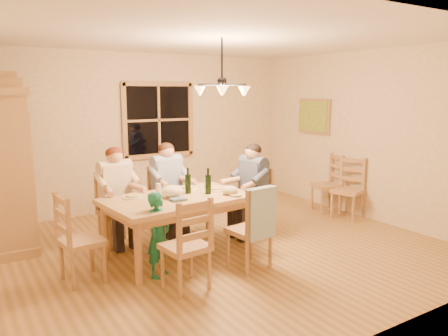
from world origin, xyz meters
TOP-DOWN VIEW (x-y plane):
  - floor at (0.00, 0.00)m, footprint 5.50×5.50m
  - ceiling at (0.00, 0.00)m, footprint 5.50×5.00m
  - wall_back at (0.00, 2.50)m, footprint 5.50×0.02m
  - wall_right at (2.75, 0.00)m, footprint 0.02×5.00m
  - window at (0.20, 2.47)m, footprint 1.30×0.06m
  - painting at (2.71, 1.20)m, footprint 0.06×0.78m
  - chandelier at (-0.00, 0.00)m, footprint 0.77×0.68m
  - armoire at (-2.42, 1.60)m, footprint 0.66×1.40m
  - dining_table at (-0.62, 0.04)m, footprint 1.88×1.26m
  - chair_far_left at (-1.14, 0.82)m, footprint 0.48×0.46m
  - chair_far_right at (-0.36, 0.91)m, footprint 0.48×0.46m
  - chair_near_left at (-0.97, -0.84)m, footprint 0.48×0.46m
  - chair_near_right at (-0.09, -0.74)m, footprint 0.48×0.46m
  - chair_end_left at (-1.84, -0.09)m, footprint 0.46×0.48m
  - chair_end_right at (0.61, 0.17)m, footprint 0.46×0.48m
  - adult_woman at (-1.14, 0.82)m, footprint 0.42×0.46m
  - adult_plaid_man at (-0.36, 0.91)m, footprint 0.42×0.46m
  - adult_slate_man at (0.61, 0.17)m, footprint 0.46×0.42m
  - towel at (-0.07, -0.93)m, footprint 0.39×0.14m
  - wine_bottle_a at (-0.42, 0.14)m, footprint 0.08×0.08m
  - wine_bottle_b at (-0.21, -0.00)m, footprint 0.08×0.08m
  - plate_woman at (-1.11, 0.29)m, footprint 0.26×0.26m
  - plate_plaid at (-0.31, 0.36)m, footprint 0.26×0.26m
  - plate_slate at (-0.04, 0.11)m, footprint 0.26×0.26m
  - wine_glass_a at (-0.77, 0.29)m, footprint 0.06×0.06m
  - wine_glass_b at (-0.07, 0.28)m, footprint 0.06×0.06m
  - cap at (0.00, -0.19)m, footprint 0.20×0.20m
  - napkin at (-0.70, -0.13)m, footprint 0.19×0.16m
  - cloth_bundle at (-0.69, 0.04)m, footprint 0.28×0.22m
  - child at (-1.08, -0.40)m, footprint 0.42×0.40m
  - chair_spare_front at (2.45, 0.09)m, footprint 0.55×0.56m
  - chair_spare_back at (2.45, 0.57)m, footprint 0.52×0.54m

SIDE VIEW (x-z plane):
  - floor at x=0.00m, z-range 0.00..0.00m
  - chair_far_left at x=-1.14m, z-range -0.19..0.80m
  - chair_far_right at x=-0.36m, z-range -0.19..0.80m
  - chair_near_left at x=-0.97m, z-range -0.19..0.80m
  - chair_near_right at x=-0.09m, z-range -0.19..0.80m
  - chair_end_left at x=-1.84m, z-range -0.19..0.80m
  - chair_end_right at x=0.61m, z-range -0.19..0.80m
  - chair_spare_front at x=2.45m, z-range -0.19..0.80m
  - chair_spare_back at x=2.45m, z-range -0.19..0.80m
  - child at x=-1.08m, z-range 0.00..0.96m
  - dining_table at x=-0.62m, z-range 0.28..1.04m
  - towel at x=-0.07m, z-range 0.41..0.99m
  - plate_woman at x=-1.11m, z-range 0.76..0.78m
  - plate_plaid at x=-0.31m, z-range 0.76..0.78m
  - plate_slate at x=-0.04m, z-range 0.76..0.78m
  - napkin at x=-0.70m, z-range 0.76..0.79m
  - cap at x=0.00m, z-range 0.76..0.87m
  - wine_glass_a at x=-0.77m, z-range 0.76..0.90m
  - wine_glass_b at x=-0.07m, z-range 0.76..0.90m
  - cloth_bundle at x=-0.69m, z-range 0.76..0.91m
  - adult_woman at x=-1.14m, z-range 0.40..1.28m
  - adult_plaid_man at x=-0.36m, z-range 0.40..1.28m
  - adult_slate_man at x=0.61m, z-range 0.40..1.28m
  - wine_bottle_a at x=-0.42m, z-range 0.76..1.09m
  - wine_bottle_b at x=-0.21m, z-range 0.76..1.09m
  - armoire at x=-2.42m, z-range -0.09..2.21m
  - wall_back at x=0.00m, z-range 0.00..2.70m
  - wall_right at x=2.75m, z-range 0.00..2.70m
  - window at x=0.20m, z-range 0.90..2.20m
  - painting at x=2.71m, z-range 1.28..1.92m
  - chandelier at x=0.00m, z-range 1.72..2.43m
  - ceiling at x=0.00m, z-range 2.69..2.71m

